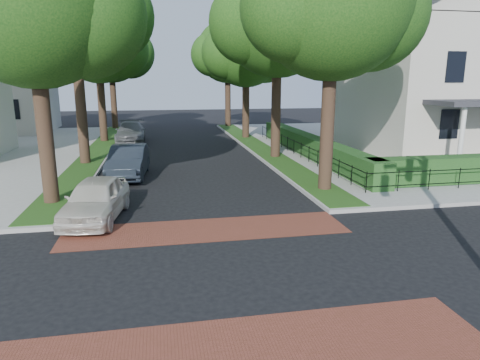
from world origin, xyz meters
TOP-DOWN VIEW (x-y plane):
  - ground at (0.00, 0.00)m, footprint 120.00×120.00m
  - sidewalk_ne at (19.50, 19.00)m, footprint 30.00×30.00m
  - crosswalk_far at (0.00, 3.20)m, footprint 9.00×2.20m
  - crosswalk_near at (0.00, -3.20)m, footprint 9.00×2.20m
  - grass_strip_ne at (5.40, 19.10)m, footprint 1.60×29.80m
  - grass_strip_nw at (-5.40, 19.10)m, footprint 1.60×29.80m
  - tree_right_near at (5.60, 7.24)m, footprint 7.75×6.67m
  - tree_right_mid at (5.61, 15.25)m, footprint 8.25×7.09m
  - tree_right_far at (5.60, 24.22)m, footprint 7.25×6.23m
  - tree_right_back at (5.60, 33.23)m, footprint 7.50×6.45m
  - tree_left_near at (-5.40, 7.23)m, footprint 7.50×6.45m
  - tree_left_mid at (-5.39, 15.24)m, footprint 8.00×6.88m
  - tree_left_far at (-5.40, 24.22)m, footprint 7.00×6.02m
  - tree_left_back at (-5.40, 33.24)m, footprint 7.75×6.66m
  - hedge_main_road at (7.70, 15.00)m, footprint 1.00×18.00m
  - fence_main_road at (6.90, 15.00)m, footprint 0.06×18.00m
  - house_victorian at (17.51, 15.92)m, footprint 13.00×13.05m
  - parked_car_front at (-3.60, 5.00)m, footprint 2.27×4.42m
  - parked_car_middle at (-2.91, 11.56)m, footprint 1.97×4.81m
  - parked_car_rear at (-3.52, 24.08)m, footprint 2.21×5.31m

SIDE VIEW (x-z plane):
  - ground at x=0.00m, z-range 0.00..0.00m
  - crosswalk_far at x=0.00m, z-range 0.00..0.01m
  - crosswalk_near at x=0.00m, z-range 0.00..0.01m
  - sidewalk_ne at x=19.50m, z-range 0.00..0.15m
  - grass_strip_ne at x=5.40m, z-range 0.15..0.17m
  - grass_strip_nw at x=-5.40m, z-range 0.15..0.17m
  - fence_main_road at x=6.90m, z-range 0.15..1.05m
  - parked_car_front at x=-3.60m, z-range 0.00..1.44m
  - hedge_main_road at x=7.70m, z-range 0.15..1.35m
  - parked_car_rear at x=-3.52m, z-range 0.00..1.53m
  - parked_car_middle at x=-2.91m, z-range 0.00..1.55m
  - house_victorian at x=17.51m, z-range -0.22..12.26m
  - tree_right_far at x=5.60m, z-range 2.04..11.78m
  - tree_left_far at x=-5.40m, z-range 2.19..12.05m
  - tree_right_back at x=5.60m, z-range 2.17..12.37m
  - tree_left_near at x=-5.40m, z-range 2.17..12.37m
  - tree_left_back at x=-5.40m, z-range 2.19..12.63m
  - tree_right_near at x=5.60m, z-range 2.30..12.96m
  - tree_right_mid at x=5.61m, z-range 2.38..13.60m
  - tree_left_mid at x=-5.39m, z-range 2.60..14.08m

